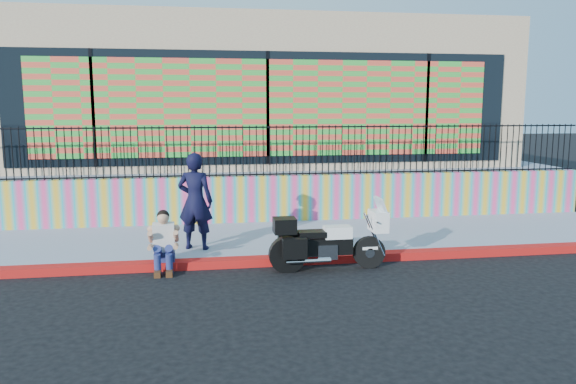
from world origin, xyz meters
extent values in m
plane|color=black|center=(0.00, 0.00, 0.00)|extent=(90.00, 90.00, 0.00)
cube|color=red|center=(0.00, 0.00, 0.07)|extent=(16.00, 0.30, 0.15)
cube|color=#8A8FA6|center=(0.00, 1.65, 0.07)|extent=(16.00, 3.00, 0.15)
cube|color=#F94186|center=(0.00, 3.25, 0.70)|extent=(16.00, 0.20, 1.10)
cube|color=#8A8FA6|center=(0.00, 8.35, 0.62)|extent=(16.00, 10.00, 1.25)
cube|color=tan|center=(0.00, 8.15, 3.25)|extent=(14.00, 8.00, 4.00)
cube|color=black|center=(0.00, 4.13, 2.85)|extent=(12.60, 0.04, 2.80)
cube|color=#F74F36|center=(0.00, 4.10, 2.85)|extent=(11.48, 0.02, 2.40)
cylinder|color=black|center=(1.27, -0.48, 0.29)|extent=(0.58, 0.12, 0.58)
cylinder|color=black|center=(-0.24, -0.48, 0.29)|extent=(0.58, 0.12, 0.58)
cube|color=black|center=(0.51, -0.48, 0.44)|extent=(0.84, 0.25, 0.30)
cube|color=silver|center=(0.47, -0.48, 0.35)|extent=(0.35, 0.30, 0.26)
cube|color=white|center=(0.67, -0.48, 0.69)|extent=(0.49, 0.28, 0.21)
cube|color=black|center=(0.21, -0.48, 0.67)|extent=(0.49, 0.30, 0.11)
cube|color=white|center=(1.42, -0.48, 0.86)|extent=(0.26, 0.46, 0.37)
cube|color=silver|center=(1.46, -0.48, 1.15)|extent=(0.16, 0.41, 0.30)
cube|color=black|center=(-0.28, -0.48, 0.84)|extent=(0.39, 0.37, 0.26)
cube|color=black|center=(-0.15, -0.75, 0.49)|extent=(0.42, 0.16, 0.35)
cube|color=black|center=(-0.15, -0.22, 0.49)|extent=(0.42, 0.16, 0.35)
cube|color=white|center=(1.27, -0.48, 0.38)|extent=(0.28, 0.14, 0.05)
imported|color=black|center=(-1.82, 0.83, 1.09)|extent=(0.79, 0.64, 1.88)
cube|color=navy|center=(-2.38, 0.04, 0.24)|extent=(0.36, 0.28, 0.18)
cube|color=silver|center=(-2.38, 0.00, 0.59)|extent=(0.38, 0.27, 0.54)
sphere|color=tan|center=(-2.38, -0.04, 0.95)|extent=(0.21, 0.21, 0.21)
cube|color=#472814|center=(-2.48, -0.40, 0.05)|extent=(0.11, 0.26, 0.10)
cube|color=#472814|center=(-2.28, -0.40, 0.05)|extent=(0.11, 0.26, 0.10)
camera|label=1|loc=(-1.73, -9.97, 2.91)|focal=35.00mm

